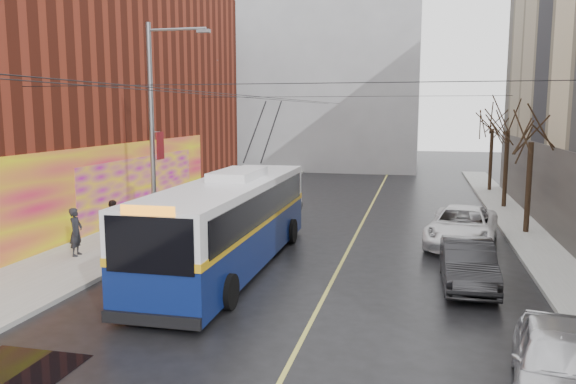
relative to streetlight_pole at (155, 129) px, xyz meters
The scene contains 20 objects.
ground 12.70m from the streetlight_pole, 58.46° to the right, with size 140.00×140.00×0.00m, color black.
sidewalk_left 5.50m from the streetlight_pole, 132.95° to the left, with size 4.00×60.00×0.15m, color gray.
sidewalk_right 16.00m from the streetlight_pole, ahead, with size 2.00×60.00×0.15m, color gray.
lane_line 9.89m from the streetlight_pole, 27.64° to the left, with size 0.12×50.00×0.01m, color #BFB74C.
building_left 10.84m from the streetlight_pole, 157.92° to the left, with size 12.11×36.00×14.00m.
building_far 35.24m from the streetlight_pole, 89.77° to the left, with size 20.50×12.10×18.00m.
streetlight_pole is the anchor object (origin of this frame).
catenary_wires 6.14m from the streetlight_pole, 52.95° to the left, with size 18.00×60.00×0.22m.
tree_near 16.28m from the streetlight_pole, 21.62° to the left, with size 3.20×3.20×6.40m.
tree_mid 19.96m from the streetlight_pole, 40.65° to the left, with size 3.20×3.20×6.68m.
tree_far 25.09m from the streetlight_pole, 52.88° to the left, with size 3.20×3.20×6.57m.
pigeons_flying 4.59m from the streetlight_pole, 10.43° to the left, with size 2.90×3.90×1.85m.
trolleybus 5.38m from the streetlight_pole, 28.86° to the right, with size 3.07×12.79×6.03m.
parked_car_a 16.69m from the streetlight_pole, 36.05° to the right, with size 1.73×4.30×1.47m, color silver.
parked_car_b 12.86m from the streetlight_pole, 11.67° to the right, with size 1.56×4.48×1.47m, color #232325.
parked_car_c 13.23m from the streetlight_pole, 15.14° to the left, with size 2.65×5.75×1.60m, color white.
following_car 9.18m from the streetlight_pole, 66.89° to the left, with size 1.59×3.94×1.34m, color #A2A2A7.
pedestrian_a 5.00m from the streetlight_pole, 132.47° to the right, with size 0.67×0.44×1.83m, color black.
pedestrian_b 4.52m from the streetlight_pole, 168.31° to the left, with size 0.81×0.63×1.68m, color black.
pedestrian_c 3.92m from the streetlight_pole, 126.71° to the left, with size 1.06×0.61×1.65m, color black.
Camera 1 is at (4.16, -10.73, 5.59)m, focal length 35.00 mm.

